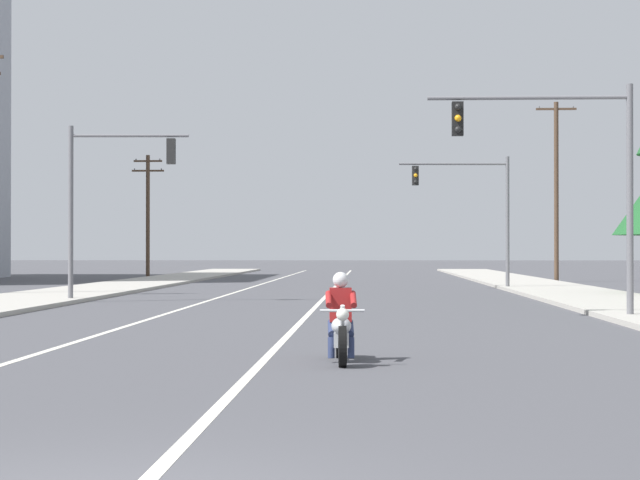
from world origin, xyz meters
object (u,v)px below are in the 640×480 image
object	(u,v)px
traffic_signal_near_left	(104,187)
traffic_signal_mid_right	(476,201)
traffic_signal_near_right	(570,163)
motorcycle_with_rider	(341,326)
utility_pole_right_far	(556,188)
utility_pole_left_far	(148,211)

from	to	relation	value
traffic_signal_near_left	traffic_signal_mid_right	distance (m)	19.73
traffic_signal_near_right	traffic_signal_mid_right	world-z (taller)	same
traffic_signal_near_right	motorcycle_with_rider	bearing A→B (deg)	-116.13
utility_pole_right_far	utility_pole_left_far	size ratio (longest dim) A/B	1.26
traffic_signal_mid_right	utility_pole_left_far	size ratio (longest dim) A/B	0.76
motorcycle_with_rider	traffic_signal_mid_right	distance (m)	35.32
motorcycle_with_rider	utility_pole_right_far	distance (m)	48.75
traffic_signal_near_right	traffic_signal_near_left	bearing A→B (deg)	147.32
traffic_signal_near_right	traffic_signal_near_left	world-z (taller)	same
traffic_signal_mid_right	utility_pole_right_far	xyz separation A→B (m)	(5.75, 12.49, 1.28)
traffic_signal_mid_right	utility_pole_left_far	xyz separation A→B (m)	(-19.79, 22.20, 0.32)
traffic_signal_near_right	traffic_signal_near_left	size ratio (longest dim) A/B	1.00
traffic_signal_near_right	traffic_signal_near_left	xyz separation A→B (m)	(-14.61, 9.37, -0.07)
motorcycle_with_rider	utility_pole_left_far	world-z (taller)	utility_pole_left_far
motorcycle_with_rider	utility_pole_left_far	size ratio (longest dim) A/B	0.27
traffic_signal_near_left	utility_pole_left_far	world-z (taller)	utility_pole_left_far
traffic_signal_near_left	motorcycle_with_rider	bearing A→B (deg)	-67.21
traffic_signal_near_left	utility_pole_right_far	size ratio (longest dim) A/B	0.60
traffic_signal_near_right	utility_pole_left_far	distance (m)	49.48
utility_pole_right_far	traffic_signal_near_left	bearing A→B (deg)	-127.46
motorcycle_with_rider	utility_pole_right_far	xyz separation A→B (m)	(11.16, 47.22, 4.81)
motorcycle_with_rider	traffic_signal_near_left	world-z (taller)	traffic_signal_near_left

